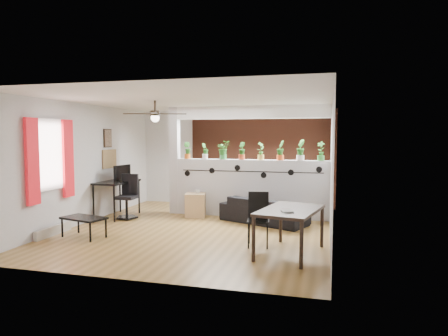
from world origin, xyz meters
TOP-DOWN VIEW (x-y plane):
  - room_shell at (0.00, 0.00)m, footprint 6.30×7.10m
  - partition_wall at (0.80, 1.50)m, footprint 3.60×0.18m
  - ceiling_header at (0.80, 1.50)m, footprint 3.60×0.18m
  - pier_column at (-1.11, 1.50)m, footprint 0.22×0.20m
  - brick_panel at (0.80, 2.97)m, footprint 3.90×0.05m
  - vine_decal at (0.80, 1.40)m, footprint 3.31×0.01m
  - window_assembly at (-2.56, -1.20)m, footprint 0.09×1.30m
  - baseboard_heater at (-2.54, -1.20)m, footprint 0.08×1.00m
  - corkboard at (-2.58, 0.95)m, footprint 0.03×0.60m
  - framed_art at (-2.58, 0.90)m, footprint 0.03×0.34m
  - ceiling_fan at (-0.80, -0.30)m, footprint 1.19×1.19m
  - potted_plant_0 at (-0.78, 1.50)m, footprint 0.24×0.21m
  - potted_plant_1 at (-0.33, 1.50)m, footprint 0.24×0.24m
  - potted_plant_2 at (0.12, 1.50)m, footprint 0.28×0.27m
  - potted_plant_3 at (0.57, 1.50)m, footprint 0.25×0.27m
  - potted_plant_4 at (1.03, 1.50)m, footprint 0.25×0.27m
  - potted_plant_5 at (1.48, 1.50)m, footprint 0.22×0.26m
  - potted_plant_6 at (1.93, 1.50)m, footprint 0.23×0.27m
  - potted_plant_7 at (2.38, 1.50)m, footprint 0.26×0.23m
  - sofa at (1.19, 0.93)m, footprint 1.96×1.39m
  - cube_shelf at (-0.47, 1.16)m, footprint 0.53×0.49m
  - cup at (-0.42, 1.16)m, footprint 0.12×0.12m
  - computer_desk at (-2.25, 0.71)m, footprint 0.67×1.20m
  - monitor at (-2.25, 0.86)m, footprint 0.36×0.10m
  - office_chair at (-1.91, 0.58)m, footprint 0.52×0.52m
  - dining_table at (1.96, -1.28)m, footprint 1.08×1.49m
  - book at (1.86, -1.58)m, footprint 0.23×0.26m
  - folding_chair at (1.38, -0.88)m, footprint 0.43×0.43m
  - coffee_table at (-1.88, -1.18)m, footprint 0.91×0.65m

SIDE VIEW (x-z plane):
  - baseboard_heater at x=-2.54m, z-range 0.00..0.18m
  - sofa at x=1.19m, z-range 0.00..0.53m
  - cube_shelf at x=-0.47m, z-range 0.00..0.56m
  - coffee_table at x=-1.88m, z-range 0.15..0.54m
  - office_chair at x=-1.91m, z-range -0.06..0.95m
  - folding_chair at x=1.38m, z-range 0.08..1.01m
  - cup at x=-0.42m, z-range 0.56..0.65m
  - dining_table at x=1.96m, z-range 0.29..1.03m
  - partition_wall at x=0.80m, z-range 0.00..1.35m
  - book at x=1.86m, z-range 0.74..0.76m
  - computer_desk at x=-2.25m, z-range 0.34..1.19m
  - monitor at x=-2.25m, z-range 0.85..1.05m
  - vine_decal at x=0.80m, z-range 0.93..1.23m
  - room_shell at x=0.00m, z-range -0.15..2.75m
  - pier_column at x=-1.11m, z-range 0.00..2.60m
  - brick_panel at x=0.80m, z-range 0.00..2.60m
  - corkboard at x=-2.58m, z-range 1.12..1.58m
  - window_assembly at x=-2.56m, z-range 0.73..2.28m
  - potted_plant_1 at x=-0.33m, z-range 1.36..1.75m
  - potted_plant_0 at x=-0.78m, z-range 1.36..1.77m
  - potted_plant_3 at x=0.57m, z-range 1.36..1.78m
  - potted_plant_4 at x=1.03m, z-range 1.36..1.78m
  - potted_plant_7 at x=2.38m, z-range 1.36..1.80m
  - potted_plant_2 at x=0.12m, z-range 1.36..1.80m
  - potted_plant_5 at x=1.48m, z-range 1.36..1.81m
  - potted_plant_6 at x=1.93m, z-range 1.36..1.84m
  - framed_art at x=-2.58m, z-range 1.63..2.07m
  - ceiling_fan at x=-0.80m, z-range 2.10..2.53m
  - ceiling_header at x=0.80m, z-range 2.30..2.60m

